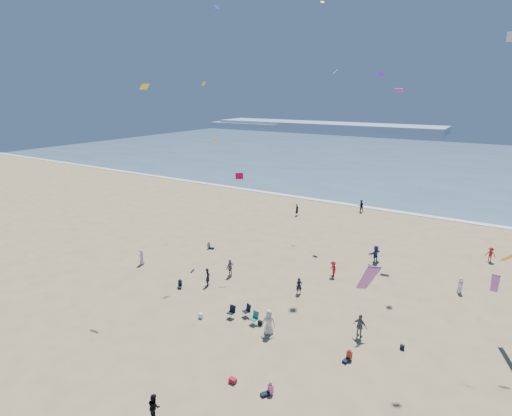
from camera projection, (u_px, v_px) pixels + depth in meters
The scene contains 13 objects.
ground at pixel (160, 380), 24.69m from camera, with size 220.00×220.00×0.00m, color tan.
ocean at pixel (429, 162), 102.16m from camera, with size 220.00×100.00×0.06m, color #476B84.
surf_line at pixel (372, 208), 61.37m from camera, with size 220.00×1.20×0.08m, color white.
headland_far at pixel (324, 126), 193.34m from camera, with size 110.00×20.00×3.20m, color #7A8EA8.
headland_near at pixel (249, 125), 209.72m from camera, with size 40.00×14.00×2.00m, color #7A8EA8.
standing_flyers at pixel (329, 279), 36.25m from camera, with size 31.49×45.50×1.94m.
seated_group at pixel (243, 323), 30.08m from camera, with size 21.08×21.45×0.84m.
chair_cluster at pixel (244, 314), 31.13m from camera, with size 2.64×1.50×1.00m.
white_tote at pixel (201, 316), 31.41m from camera, with size 0.35×0.20×0.40m, color white.
black_backpack at pixel (260, 323), 30.43m from camera, with size 0.30×0.22×0.38m, color black.
cooler at pixel (233, 380), 24.42m from camera, with size 0.45×0.30×0.30m, color maroon.
navy_bag at pixel (402, 347), 27.59m from camera, with size 0.28×0.18×0.34m, color black.
kites_aloft at pixel (390, 137), 26.68m from camera, with size 38.83×43.94×27.61m.
Camera 1 is at (15.99, -14.49, 17.10)m, focal length 28.00 mm.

